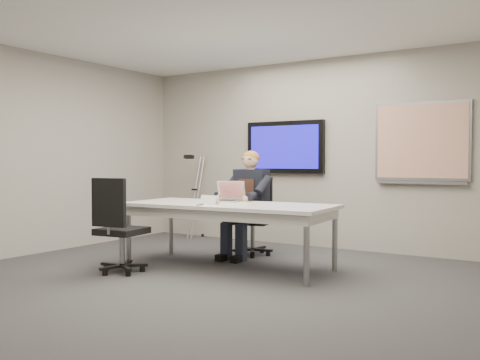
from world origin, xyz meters
The scene contains 14 objects.
floor centered at (0.00, 0.00, 0.00)m, with size 6.00×6.00×0.02m, color #323235.
ceiling centered at (0.00, 0.00, 2.80)m, with size 6.00×6.00×0.02m, color white.
wall_back centered at (0.00, 3.00, 1.40)m, with size 6.00×0.02×2.80m, color #A09B91.
wall_left centered at (-3.00, 0.00, 1.40)m, with size 0.02×6.00×2.80m, color #A09B91.
conference_table centered at (-0.19, 0.94, 0.69)m, with size 2.58×1.22×0.78m.
tv_display centered at (-0.50, 2.95, 1.50)m, with size 1.30×0.09×0.80m.
whiteboard centered at (1.55, 2.97, 1.53)m, with size 1.25×0.08×1.10m.
office_chair_far centered at (-0.43, 1.90, 0.33)m, with size 0.60×0.60×1.06m.
office_chair_near centered at (-1.08, 0.01, 0.34)m, with size 0.59×0.59×1.10m.
seated_person centered at (-0.42, 1.64, 0.58)m, with size 0.46×0.78×1.43m.
crutch centered at (-2.06, 2.74, 0.71)m, with size 0.19×0.45×1.42m, color #9A9DA1, non-canonical shape.
laptop centered at (-0.39, 1.21, 0.84)m, with size 0.41×0.42×0.26m.
name_tent centered at (-0.33, 0.74, 0.83)m, with size 0.26×0.07×0.11m, color white, non-canonical shape.
pen centered at (-0.32, 0.55, 0.78)m, with size 0.01×0.01×0.15m, color black.
Camera 1 is at (3.38, -4.35, 1.28)m, focal length 40.00 mm.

